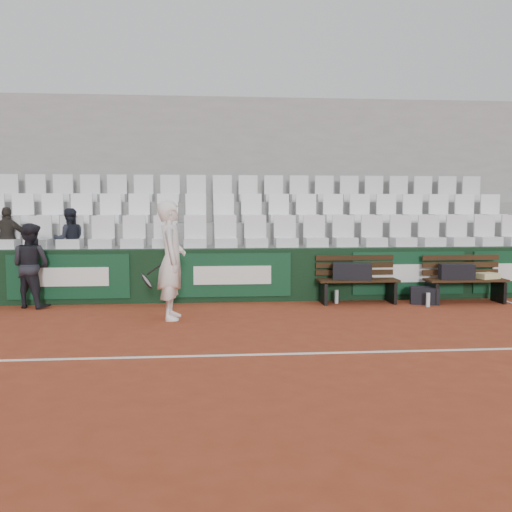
% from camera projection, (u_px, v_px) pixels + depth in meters
% --- Properties ---
extents(ground, '(80.00, 80.00, 0.00)m').
position_uv_depth(ground, '(264.00, 355.00, 6.95)').
color(ground, '#933A21').
rests_on(ground, ground).
extents(court_baseline, '(18.00, 0.06, 0.01)m').
position_uv_depth(court_baseline, '(264.00, 354.00, 6.95)').
color(court_baseline, white).
rests_on(court_baseline, ground).
extents(back_barrier, '(18.00, 0.34, 1.00)m').
position_uv_depth(back_barrier, '(246.00, 275.00, 10.87)').
color(back_barrier, black).
rests_on(back_barrier, ground).
extents(grandstand_tier_front, '(18.00, 0.95, 1.00)m').
position_uv_depth(grandstand_tier_front, '(240.00, 271.00, 11.49)').
color(grandstand_tier_front, gray).
rests_on(grandstand_tier_front, ground).
extents(grandstand_tier_mid, '(18.00, 0.95, 1.45)m').
position_uv_depth(grandstand_tier_mid, '(238.00, 256.00, 12.42)').
color(grandstand_tier_mid, gray).
rests_on(grandstand_tier_mid, ground).
extents(grandstand_tier_back, '(18.00, 0.95, 1.90)m').
position_uv_depth(grandstand_tier_back, '(235.00, 243.00, 13.34)').
color(grandstand_tier_back, gray).
rests_on(grandstand_tier_back, ground).
extents(grandstand_rear_wall, '(18.00, 0.30, 4.40)m').
position_uv_depth(grandstand_rear_wall, '(234.00, 190.00, 13.85)').
color(grandstand_rear_wall, '#959593').
rests_on(grandstand_rear_wall, ground).
extents(seat_row_front, '(11.90, 0.44, 0.63)m').
position_uv_depth(seat_row_front, '(241.00, 231.00, 11.25)').
color(seat_row_front, silver).
rests_on(seat_row_front, grandstand_tier_front).
extents(seat_row_mid, '(11.90, 0.44, 0.63)m').
position_uv_depth(seat_row_mid, '(238.00, 208.00, 12.15)').
color(seat_row_mid, white).
rests_on(seat_row_mid, grandstand_tier_mid).
extents(seat_row_back, '(11.90, 0.44, 0.63)m').
position_uv_depth(seat_row_back, '(236.00, 188.00, 13.05)').
color(seat_row_back, silver).
rests_on(seat_row_back, grandstand_tier_back).
extents(bench_left, '(1.50, 0.56, 0.45)m').
position_uv_depth(bench_left, '(358.00, 291.00, 10.64)').
color(bench_left, black).
rests_on(bench_left, ground).
extents(bench_right, '(1.50, 0.56, 0.45)m').
position_uv_depth(bench_right, '(465.00, 291.00, 10.68)').
color(bench_right, '#361F10').
rests_on(bench_right, ground).
extents(sports_bag_left, '(0.75, 0.46, 0.30)m').
position_uv_depth(sports_bag_left, '(352.00, 271.00, 10.58)').
color(sports_bag_left, black).
rests_on(sports_bag_left, bench_left).
extents(sports_bag_right, '(0.65, 0.37, 0.29)m').
position_uv_depth(sports_bag_right, '(457.00, 272.00, 10.58)').
color(sports_bag_right, black).
rests_on(sports_bag_right, bench_right).
extents(towel, '(0.45, 0.38, 0.11)m').
position_uv_depth(towel, '(487.00, 276.00, 10.71)').
color(towel, '#CFC886').
rests_on(towel, bench_right).
extents(sports_bag_ground, '(0.58, 0.44, 0.31)m').
position_uv_depth(sports_bag_ground, '(425.00, 295.00, 10.57)').
color(sports_bag_ground, black).
rests_on(sports_bag_ground, ground).
extents(water_bottle_near, '(0.07, 0.07, 0.25)m').
position_uv_depth(water_bottle_near, '(337.00, 297.00, 10.61)').
color(water_bottle_near, silver).
rests_on(water_bottle_near, ground).
extents(water_bottle_far, '(0.07, 0.07, 0.25)m').
position_uv_depth(water_bottle_far, '(428.00, 300.00, 10.26)').
color(water_bottle_far, silver).
rests_on(water_bottle_far, ground).
extents(tennis_player, '(0.72, 0.69, 1.89)m').
position_uv_depth(tennis_player, '(171.00, 260.00, 9.09)').
color(tennis_player, white).
rests_on(tennis_player, ground).
extents(ball_kid, '(0.90, 0.82, 1.51)m').
position_uv_depth(ball_kid, '(31.00, 265.00, 10.15)').
color(ball_kid, black).
rests_on(ball_kid, ground).
extents(spectator_b, '(0.76, 0.39, 1.25)m').
position_uv_depth(spectator_b, '(7.00, 216.00, 10.87)').
color(spectator_b, '#2E2A25').
rests_on(spectator_b, grandstand_tier_front).
extents(spectator_c, '(0.70, 0.62, 1.22)m').
position_uv_depth(spectator_c, '(69.00, 216.00, 10.98)').
color(spectator_c, '#1D202B').
rests_on(spectator_c, grandstand_tier_front).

